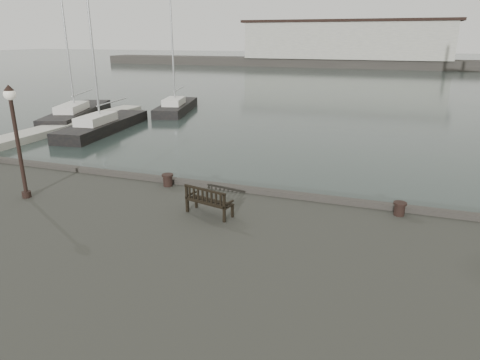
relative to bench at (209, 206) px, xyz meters
The scene contains 10 objects.
ground 3.32m from the bench, 65.94° to the left, with size 400.00×400.00×0.00m, color black.
pontoon 22.71m from the bench, 146.44° to the left, with size 2.00×24.00×0.50m, color beige.
breakwater 94.62m from the bench, 92.08° to the left, with size 140.00×9.50×12.20m.
bench is the anchor object (origin of this frame).
bollard_left 3.24m from the bench, 141.94° to the left, with size 0.43×0.43×0.45m, color black.
bollard_right 5.92m from the bench, 19.27° to the left, with size 0.41×0.41×0.43m, color black.
lamp_post 6.96m from the bench, behind, with size 0.39×0.39×3.84m.
yacht_b 28.85m from the bench, 137.45° to the left, with size 6.27×11.73×15.06m.
yacht_c 22.09m from the bench, 134.93° to the left, with size 3.57×10.36×13.58m.
yacht_d 29.34m from the bench, 119.76° to the left, with size 4.52×9.25×11.33m.
Camera 1 is at (3.92, -13.81, 6.84)m, focal length 32.00 mm.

